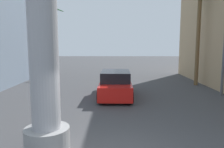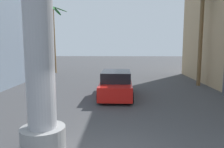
% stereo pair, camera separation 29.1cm
% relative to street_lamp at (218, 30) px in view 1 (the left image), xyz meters
% --- Properties ---
extents(ground_plane, '(93.45, 93.45, 0.00)m').
position_rel_street_lamp_xyz_m(ground_plane, '(-6.41, 1.93, -4.03)').
color(ground_plane, '#424244').
extents(street_lamp, '(2.62, 0.28, 6.56)m').
position_rel_street_lamp_xyz_m(street_lamp, '(0.00, 0.00, 0.00)').
color(street_lamp, '#59595E').
rests_on(street_lamp, ground).
extents(car_lead, '(2.04, 4.65, 1.56)m').
position_rel_street_lamp_xyz_m(car_lead, '(-6.21, -0.27, -3.29)').
color(car_lead, black).
rests_on(car_lead, ground).
extents(palm_tree_mid_right, '(3.23, 3.11, 7.54)m').
position_rel_street_lamp_xyz_m(palm_tree_mid_right, '(0.14, 3.58, 1.05)').
color(palm_tree_mid_right, brown).
rests_on(palm_tree_mid_right, ground).
extents(palm_tree_far_left, '(3.19, 3.15, 7.40)m').
position_rel_street_lamp_xyz_m(palm_tree_far_left, '(-13.37, 10.92, 0.40)').
color(palm_tree_far_left, brown).
rests_on(palm_tree_far_left, ground).
extents(pedestrian_far_left, '(0.44, 0.44, 1.67)m').
position_rel_street_lamp_xyz_m(pedestrian_far_left, '(-12.53, 5.98, -3.06)').
color(pedestrian_far_left, gray).
rests_on(pedestrian_far_left, ground).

